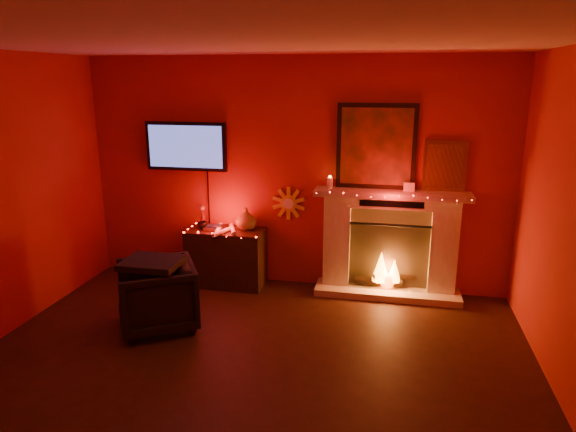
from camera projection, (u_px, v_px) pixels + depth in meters
name	position (u px, v px, depth m)	size (l,w,h in m)	color
room	(226.00, 236.00, 3.65)	(5.00, 5.00, 5.00)	black
fireplace	(389.00, 234.00, 5.85)	(1.72, 0.40, 2.18)	beige
tv	(186.00, 147.00, 6.15)	(1.00, 0.07, 1.24)	black
sunburst_clock	(289.00, 203.00, 6.10)	(0.40, 0.03, 0.40)	gold
console_table	(227.00, 254.00, 6.19)	(0.91, 0.56, 0.96)	black
armchair	(157.00, 296.00, 5.12)	(0.72, 0.75, 0.68)	black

